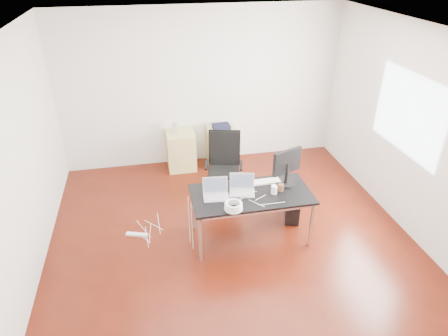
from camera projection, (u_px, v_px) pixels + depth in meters
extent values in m
plane|color=#3E1007|center=(232.00, 239.00, 5.60)|extent=(5.00, 5.00, 0.00)
plane|color=silver|center=(234.00, 33.00, 4.24)|extent=(5.00, 5.00, 0.00)
plane|color=silver|center=(202.00, 88.00, 7.06)|extent=(5.00, 0.00, 5.00)
plane|color=silver|center=(312.00, 308.00, 2.78)|extent=(5.00, 0.00, 5.00)
plane|color=silver|center=(16.00, 171.00, 4.48)|extent=(0.00, 5.00, 5.00)
plane|color=silver|center=(414.00, 134.00, 5.36)|extent=(0.00, 5.00, 5.00)
plane|color=white|center=(408.00, 114.00, 5.43)|extent=(0.00, 1.50, 1.50)
cube|color=black|center=(251.00, 194.00, 5.31)|extent=(1.60, 0.80, 0.03)
cube|color=silver|center=(200.00, 240.00, 5.06)|extent=(0.04, 0.04, 0.70)
cube|color=silver|center=(193.00, 208.00, 5.66)|extent=(0.04, 0.04, 0.70)
cube|color=silver|center=(311.00, 225.00, 5.32)|extent=(0.04, 0.04, 0.70)
cube|color=silver|center=(293.00, 197.00, 5.92)|extent=(0.04, 0.04, 0.70)
cylinder|color=black|center=(224.00, 186.00, 6.40)|extent=(0.06, 0.06, 0.47)
cube|color=black|center=(224.00, 172.00, 6.27)|extent=(0.58, 0.56, 0.06)
cube|color=black|center=(224.00, 148.00, 6.31)|extent=(0.47, 0.21, 0.55)
cube|color=tan|center=(181.00, 150.00, 7.26)|extent=(0.50, 0.50, 0.70)
cube|color=tan|center=(221.00, 147.00, 7.39)|extent=(0.50, 0.50, 0.70)
cube|color=black|center=(293.00, 205.00, 5.96)|extent=(0.34, 0.49, 0.44)
cylinder|color=black|center=(222.00, 156.00, 7.51)|extent=(0.29, 0.29, 0.28)
cube|color=white|center=(136.00, 235.00, 5.67)|extent=(0.30, 0.15, 0.04)
cube|color=silver|center=(216.00, 197.00, 5.20)|extent=(0.35, 0.26, 0.01)
cube|color=silver|center=(215.00, 185.00, 5.24)|extent=(0.33, 0.08, 0.22)
cube|color=#475166|center=(215.00, 185.00, 5.24)|extent=(0.29, 0.06, 0.18)
cube|color=silver|center=(242.00, 193.00, 5.29)|extent=(0.38, 0.30, 0.01)
cube|color=silver|center=(242.00, 181.00, 5.34)|extent=(0.33, 0.12, 0.22)
cube|color=#475166|center=(242.00, 181.00, 5.33)|extent=(0.29, 0.10, 0.18)
cylinder|color=black|center=(286.00, 183.00, 5.51)|extent=(0.26, 0.26, 0.02)
cylinder|color=black|center=(287.00, 173.00, 5.44)|extent=(0.05, 0.05, 0.30)
cube|color=black|center=(287.00, 162.00, 5.37)|extent=(0.44, 0.21, 0.34)
cube|color=#475166|center=(286.00, 161.00, 5.39)|extent=(0.37, 0.15, 0.29)
cube|color=white|center=(264.00, 182.00, 5.54)|extent=(0.44, 0.15, 0.02)
cylinder|color=white|center=(274.00, 190.00, 5.27)|extent=(0.09, 0.09, 0.12)
cylinder|color=brown|center=(281.00, 188.00, 5.33)|extent=(0.10, 0.10, 0.10)
torus|color=white|center=(233.00, 209.00, 4.97)|extent=(0.24, 0.24, 0.04)
torus|color=white|center=(233.00, 206.00, 4.95)|extent=(0.23, 0.23, 0.04)
torus|color=white|center=(234.00, 204.00, 4.93)|extent=(0.22, 0.22, 0.04)
cube|color=white|center=(239.00, 204.00, 5.07)|extent=(0.08, 0.08, 0.03)
cube|color=#9E9E9E|center=(175.00, 128.00, 7.06)|extent=(0.10, 0.10, 0.18)
cube|color=black|center=(221.00, 127.00, 7.20)|extent=(0.31, 0.25, 0.09)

